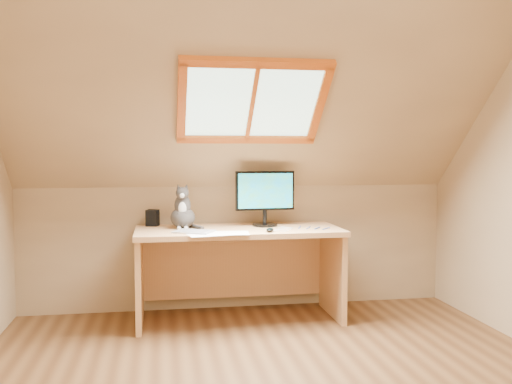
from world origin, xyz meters
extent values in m
cube|color=tan|center=(0.00, -1.75, 1.20)|extent=(3.50, 0.02, 2.40)
cube|color=tan|center=(0.00, 1.75, 0.50)|extent=(3.50, 0.02, 1.00)
cube|color=tan|center=(0.00, 0.97, 1.70)|extent=(3.50, 1.56, 1.41)
cube|color=#B2E0CC|center=(0.00, 1.05, 1.63)|extent=(0.90, 0.53, 0.48)
cube|color=#C75D12|center=(0.00, 1.05, 1.63)|extent=(1.02, 0.64, 0.59)
cube|color=tan|center=(-0.05, 1.38, 0.68)|extent=(1.54, 0.68, 0.04)
cube|color=tan|center=(-0.79, 1.38, 0.33)|extent=(0.04, 0.61, 0.67)
cube|color=tan|center=(0.69, 1.38, 0.33)|extent=(0.04, 0.61, 0.67)
cube|color=tan|center=(-0.05, 1.69, 0.33)|extent=(1.44, 0.03, 0.47)
cylinder|color=black|center=(0.17, 1.48, 0.71)|extent=(0.20, 0.20, 0.02)
cylinder|color=black|center=(0.17, 1.48, 0.78)|extent=(0.03, 0.03, 0.11)
cube|color=black|center=(0.17, 1.48, 0.98)|extent=(0.47, 0.06, 0.30)
cube|color=#016FDF|center=(0.17, 1.45, 0.98)|extent=(0.43, 0.03, 0.27)
ellipsoid|color=#3F3A37|center=(-0.46, 1.46, 0.78)|extent=(0.20, 0.24, 0.16)
ellipsoid|color=#3F3A37|center=(-0.47, 1.45, 0.88)|extent=(0.13, 0.13, 0.17)
ellipsoid|color=silver|center=(-0.47, 1.39, 0.86)|extent=(0.06, 0.04, 0.10)
ellipsoid|color=#3F3A37|center=(-0.47, 1.41, 0.97)|extent=(0.10, 0.09, 0.09)
sphere|color=silver|center=(-0.47, 1.37, 0.96)|extent=(0.04, 0.04, 0.04)
cone|color=#3F3A37|center=(-0.50, 1.43, 1.02)|extent=(0.05, 0.05, 0.06)
cone|color=#3F3A37|center=(-0.44, 1.42, 1.02)|extent=(0.05, 0.05, 0.06)
cube|color=black|center=(-0.69, 1.63, 0.77)|extent=(0.11, 0.11, 0.13)
cube|color=#B2B2B7|center=(-0.39, 1.21, 0.71)|extent=(0.33, 0.29, 0.01)
ellipsoid|color=black|center=(0.15, 1.14, 0.72)|extent=(0.08, 0.11, 0.03)
cube|color=white|center=(-0.21, 1.12, 0.70)|extent=(0.33, 0.27, 0.00)
cube|color=white|center=(-0.21, 1.12, 0.71)|extent=(0.32, 0.24, 0.00)
camera|label=1|loc=(-0.63, -2.86, 1.28)|focal=40.00mm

